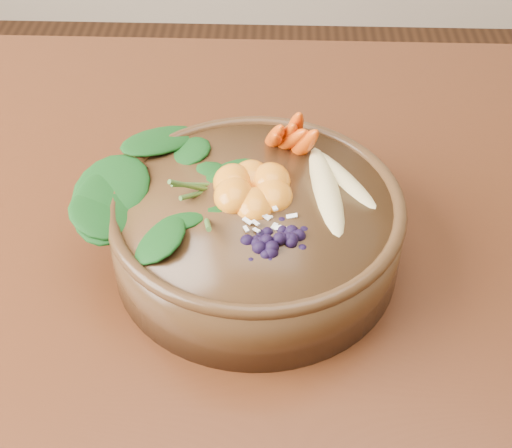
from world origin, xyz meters
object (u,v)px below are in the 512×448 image
object	(u,v)px
banana_halves	(336,172)
mandarin_cluster	(253,177)
kale_heap	(195,156)
dining_table	(443,299)
stoneware_bowl	(256,231)
blueberry_pile	(279,226)
carrot_cluster	(282,115)

from	to	relation	value
banana_halves	mandarin_cluster	xyz separation A→B (m)	(-0.08, -0.01, 0.00)
kale_heap	mandarin_cluster	distance (m)	0.06
dining_table	stoneware_bowl	xyz separation A→B (m)	(-0.22, -0.03, 0.13)
stoneware_bowl	banana_halves	size ratio (longest dim) A/B	1.74
blueberry_pile	stoneware_bowl	bearing A→B (deg)	111.99
stoneware_bowl	carrot_cluster	size ratio (longest dim) A/B	3.62
kale_heap	carrot_cluster	bearing A→B (deg)	29.64
kale_heap	banana_halves	distance (m)	0.14
blueberry_pile	dining_table	bearing A→B (deg)	24.81
dining_table	banana_halves	world-z (taller)	banana_halves
stoneware_bowl	kale_heap	world-z (taller)	kale_heap
dining_table	stoneware_bowl	size ratio (longest dim) A/B	5.44
mandarin_cluster	blueberry_pile	distance (m)	0.08
dining_table	mandarin_cluster	distance (m)	0.29
kale_heap	mandarin_cluster	world-z (taller)	kale_heap
banana_halves	blueberry_pile	xyz separation A→B (m)	(-0.06, -0.09, 0.01)
mandarin_cluster	kale_heap	bearing A→B (deg)	157.34
kale_heap	carrot_cluster	world-z (taller)	carrot_cluster
dining_table	blueberry_pile	bearing A→B (deg)	-155.19
stoneware_bowl	carrot_cluster	distance (m)	0.12
kale_heap	banana_halves	size ratio (longest dim) A/B	1.14
kale_heap	blueberry_pile	distance (m)	0.13
dining_table	stoneware_bowl	distance (m)	0.26
banana_halves	mandarin_cluster	size ratio (longest dim) A/B	1.81
banana_halves	mandarin_cluster	distance (m)	0.08
carrot_cluster	blueberry_pile	distance (m)	0.15
banana_halves	blueberry_pile	distance (m)	0.10
kale_heap	blueberry_pile	size ratio (longest dim) A/B	1.42
kale_heap	carrot_cluster	xyz separation A→B (m)	(0.09, 0.05, 0.02)
stoneware_bowl	banana_halves	xyz separation A→B (m)	(0.08, 0.03, 0.05)
kale_heap	blueberry_pile	xyz separation A→B (m)	(0.09, -0.10, -0.00)
dining_table	blueberry_pile	distance (m)	0.29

